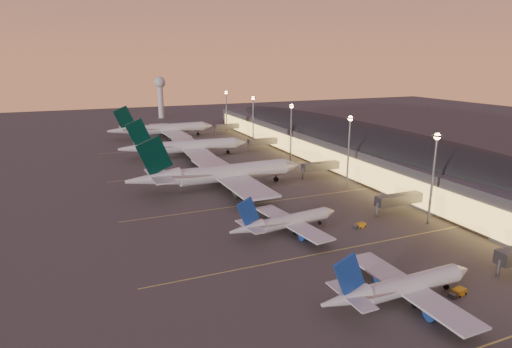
# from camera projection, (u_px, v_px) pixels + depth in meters

# --- Properties ---
(ground) EXTENTS (700.00, 700.00, 0.00)m
(ground) POSITION_uv_depth(u_px,v_px,m) (318.00, 244.00, 107.69)
(ground) COLOR #464341
(airliner_narrow_south) EXTENTS (34.89, 31.07, 12.50)m
(airliner_narrow_south) POSITION_uv_depth(u_px,v_px,m) (401.00, 287.00, 80.91)
(airliner_narrow_south) COLOR silver
(airliner_narrow_south) RESTS_ON ground
(airliner_narrow_north) EXTENTS (33.38, 30.06, 11.92)m
(airliner_narrow_north) POSITION_uv_depth(u_px,v_px,m) (286.00, 222.00, 113.99)
(airliner_narrow_north) COLOR silver
(airliner_narrow_north) RESTS_ON ground
(airliner_wide_near) EXTENTS (65.35, 59.39, 20.95)m
(airliner_wide_near) POSITION_uv_depth(u_px,v_px,m) (220.00, 174.00, 152.97)
(airliner_wide_near) COLOR silver
(airliner_wide_near) RESTS_ON ground
(airliner_wide_mid) EXTENTS (61.09, 55.58, 19.57)m
(airliner_wide_mid) POSITION_uv_depth(u_px,v_px,m) (185.00, 147.00, 203.21)
(airliner_wide_mid) COLOR silver
(airliner_wide_mid) RESTS_ON ground
(airliner_wide_far) EXTENTS (62.74, 57.16, 20.08)m
(airliner_wide_far) POSITION_uv_depth(u_px,v_px,m) (163.00, 129.00, 253.80)
(airliner_wide_far) COLOR silver
(airliner_wide_far) RESTS_ON ground
(terminal_building) EXTENTS (56.35, 255.00, 17.46)m
(terminal_building) POSITION_uv_depth(u_px,v_px,m) (354.00, 143.00, 193.12)
(terminal_building) COLOR #454549
(terminal_building) RESTS_ON ground
(light_masts) EXTENTS (2.20, 217.20, 25.90)m
(light_masts) POSITION_uv_depth(u_px,v_px,m) (314.00, 129.00, 174.54)
(light_masts) COLOR slate
(light_masts) RESTS_ON ground
(radar_tower) EXTENTS (9.00, 9.00, 32.50)m
(radar_tower) POSITION_uv_depth(u_px,v_px,m) (160.00, 90.00, 337.43)
(radar_tower) COLOR silver
(radar_tower) RESTS_ON ground
(lane_markings) EXTENTS (90.00, 180.36, 0.00)m
(lane_markings) POSITION_uv_depth(u_px,v_px,m) (256.00, 198.00, 143.33)
(lane_markings) COLOR #D8C659
(lane_markings) RESTS_ON ground
(baggage_tug_a) EXTENTS (4.32, 2.35, 1.22)m
(baggage_tug_a) POSITION_uv_depth(u_px,v_px,m) (458.00, 293.00, 84.07)
(baggage_tug_a) COLOR orange
(baggage_tug_a) RESTS_ON ground
(baggage_tug_b) EXTENTS (3.59, 2.24, 1.00)m
(baggage_tug_b) POSITION_uv_depth(u_px,v_px,m) (457.00, 272.00, 92.26)
(baggage_tug_b) COLOR orange
(baggage_tug_b) RESTS_ON ground
(baggage_tug_c) EXTENTS (4.10, 2.28, 1.16)m
(baggage_tug_c) POSITION_uv_depth(u_px,v_px,m) (360.00, 226.00, 118.26)
(baggage_tug_c) COLOR orange
(baggage_tug_c) RESTS_ON ground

